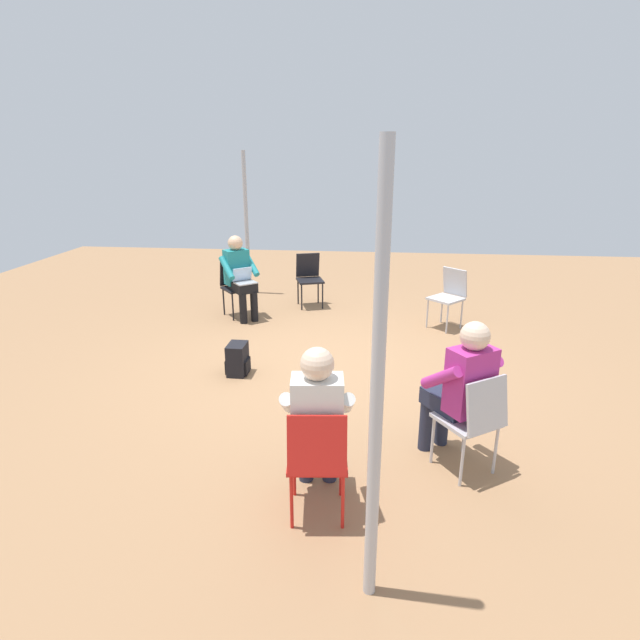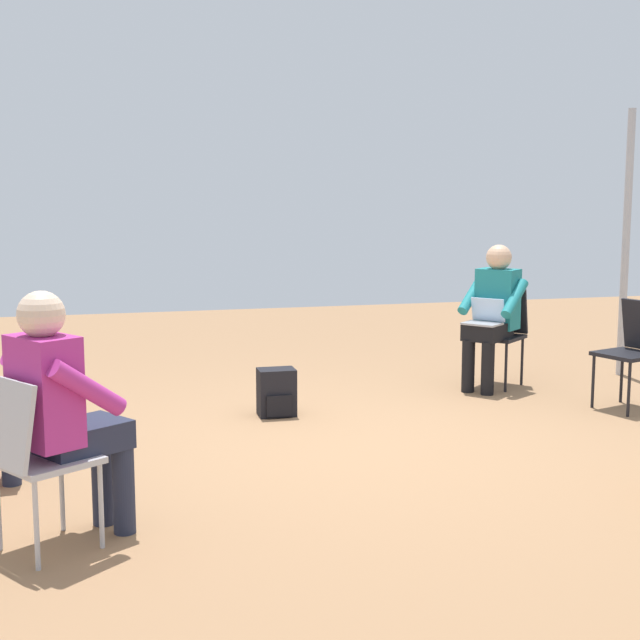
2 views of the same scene
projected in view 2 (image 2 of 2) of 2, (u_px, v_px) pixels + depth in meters
name	position (u px, v px, depth m)	size (l,w,h in m)	color
ground_plane	(353.00, 444.00, 6.00)	(14.24, 14.24, 0.00)	#99704C
chair_northwest	(500.00, 329.00, 7.80)	(0.58, 0.58, 0.85)	black
chair_southeast	(33.00, 452.00, 4.12)	(0.57, 0.58, 0.85)	#B7B7BC
chair_north	(633.00, 346.00, 6.94)	(0.51, 0.54, 0.85)	black
person_with_laptop	(493.00, 309.00, 7.64)	(0.63, 0.64, 1.24)	black
person_in_magenta	(63.00, 404.00, 4.21)	(0.63, 0.63, 1.24)	#23283D
backpack_near_laptop_user	(277.00, 395.00, 6.76)	(0.25, 0.28, 0.36)	black
tent_pole_near	(626.00, 244.00, 8.13)	(0.07, 0.07, 2.43)	#B2B2B7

